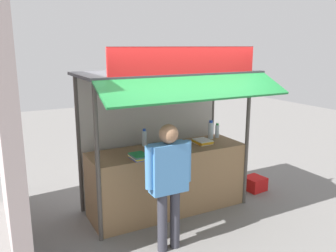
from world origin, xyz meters
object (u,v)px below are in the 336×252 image
(banana_bunch_inner_right, at_px, (164,100))
(magazine_stack_front_left, at_px, (202,142))
(magazine_stack_front_right, at_px, (180,148))
(banana_bunch_inner_left, at_px, (205,95))
(water_bottle_center, at_px, (144,138))
(water_bottle_mid_right, at_px, (217,131))
(magazine_stack_far_left, at_px, (139,156))
(plastic_crate, at_px, (254,183))
(water_bottle_far_right, at_px, (211,130))
(vendor_person, at_px, (169,176))

(banana_bunch_inner_right, bearing_deg, magazine_stack_front_left, 26.93)
(magazine_stack_front_right, bearing_deg, banana_bunch_inner_left, -65.10)
(water_bottle_center, bearing_deg, water_bottle_mid_right, -5.09)
(magazine_stack_far_left, distance_m, banana_bunch_inner_right, 0.88)
(banana_bunch_inner_left, xyz_separation_m, plastic_crate, (1.40, 0.43, -1.73))
(water_bottle_center, height_order, banana_bunch_inner_right, banana_bunch_inner_right)
(plastic_crate, bearing_deg, water_bottle_far_right, 164.33)
(magazine_stack_front_left, distance_m, banana_bunch_inner_right, 1.32)
(water_bottle_center, xyz_separation_m, banana_bunch_inner_right, (-0.07, -0.79, 0.71))
(magazine_stack_far_left, bearing_deg, magazine_stack_front_left, 11.09)
(water_bottle_far_right, xyz_separation_m, vendor_person, (-1.41, -1.15, -0.17))
(magazine_stack_far_left, xyz_separation_m, magazine_stack_front_left, (1.20, 0.24, -0.00))
(water_bottle_far_right, bearing_deg, banana_bunch_inner_left, -131.34)
(banana_bunch_inner_right, bearing_deg, vendor_person, -110.71)
(magazine_stack_front_right, xyz_separation_m, banana_bunch_inner_right, (-0.47, -0.37, 0.82))
(water_bottle_center, distance_m, plastic_crate, 2.24)
(water_bottle_mid_right, distance_m, banana_bunch_inner_left, 1.23)
(water_bottle_far_right, relative_size, banana_bunch_inner_right, 1.16)
(banana_bunch_inner_left, bearing_deg, magazine_stack_front_right, 114.90)
(magazine_stack_front_left, relative_size, banana_bunch_inner_left, 1.27)
(magazine_stack_front_right, relative_size, banana_bunch_inner_right, 1.00)
(plastic_crate, bearing_deg, banana_bunch_inner_left, -162.83)
(water_bottle_center, relative_size, magazine_stack_front_left, 0.84)
(water_bottle_center, bearing_deg, banana_bunch_inner_right, -94.83)
(vendor_person, bearing_deg, water_bottle_center, -100.68)
(water_bottle_mid_right, bearing_deg, water_bottle_center, 174.91)
(water_bottle_mid_right, distance_m, vendor_person, 1.94)
(magazine_stack_far_left, height_order, banana_bunch_inner_right, banana_bunch_inner_right)
(magazine_stack_far_left, relative_size, magazine_stack_front_left, 0.94)
(banana_bunch_inner_left, bearing_deg, banana_bunch_inner_right, 179.77)
(plastic_crate, bearing_deg, magazine_stack_front_left, 177.66)
(water_bottle_far_right, height_order, banana_bunch_inner_right, banana_bunch_inner_right)
(magazine_stack_front_left, bearing_deg, water_bottle_far_right, 32.92)
(water_bottle_far_right, height_order, water_bottle_mid_right, water_bottle_far_right)
(banana_bunch_inner_left, bearing_deg, plastic_crate, 17.17)
(water_bottle_far_right, distance_m, water_bottle_center, 1.16)
(water_bottle_center, bearing_deg, magazine_stack_front_right, -46.39)
(magazine_stack_front_left, distance_m, vendor_person, 1.49)
(magazine_stack_front_right, height_order, banana_bunch_inner_right, banana_bunch_inner_right)
(water_bottle_far_right, distance_m, magazine_stack_front_right, 0.82)
(water_bottle_center, bearing_deg, vendor_person, -101.18)
(banana_bunch_inner_left, xyz_separation_m, banana_bunch_inner_right, (-0.64, 0.00, -0.01))
(magazine_stack_front_right, distance_m, banana_bunch_inner_left, 0.93)
(vendor_person, bearing_deg, banana_bunch_inner_right, -110.21)
(water_bottle_center, height_order, vendor_person, vendor_person)
(water_bottle_center, distance_m, banana_bunch_inner_right, 1.06)
(water_bottle_center, xyz_separation_m, magazine_stack_front_right, (0.40, -0.42, -0.11))
(magazine_stack_front_right, bearing_deg, water_bottle_mid_right, 18.78)
(banana_bunch_inner_right, distance_m, plastic_crate, 2.70)
(magazine_stack_front_left, bearing_deg, banana_bunch_inner_left, -121.92)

